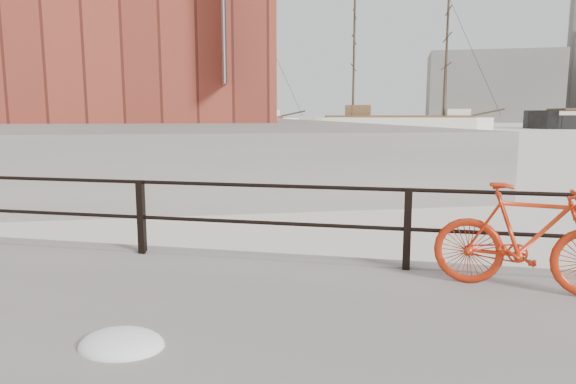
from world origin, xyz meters
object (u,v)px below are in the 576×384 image
at_px(schooner_mid, 397,129).
at_px(bicycle, 528,238).
at_px(workboat_far, 143,134).
at_px(schooner_left, 227,129).
at_px(workboat_near, 125,143).

bearing_deg(schooner_mid, bicycle, -90.36).
bearing_deg(bicycle, workboat_far, 133.66).
xyz_separation_m(schooner_mid, schooner_left, (-25.25, -3.07, 0.00)).
height_order(schooner_mid, workboat_near, schooner_mid).
bearing_deg(workboat_near, schooner_mid, 56.84).
bearing_deg(schooner_left, workboat_near, -90.38).
relative_size(workboat_near, workboat_far, 1.19).
height_order(schooner_left, workboat_far, schooner_left).
bearing_deg(schooner_left, bicycle, -76.41).
relative_size(bicycle, workboat_far, 0.18).
height_order(bicycle, schooner_left, schooner_left).
bearing_deg(bicycle, schooner_mid, 103.04).
relative_size(schooner_mid, schooner_left, 1.25).
distance_m(bicycle, workboat_far, 54.38).
xyz_separation_m(bicycle, schooner_left, (-26.77, 68.84, -0.93)).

